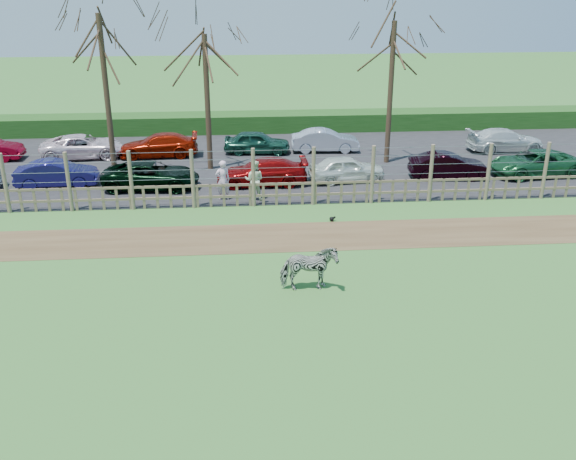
{
  "coord_description": "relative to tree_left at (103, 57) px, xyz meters",
  "views": [
    {
      "loc": [
        -0.58,
        -17.43,
        9.22
      ],
      "look_at": [
        1.0,
        2.5,
        1.1
      ],
      "focal_mm": 40.0,
      "sensor_mm": 36.0,
      "label": 1
    }
  ],
  "objects": [
    {
      "name": "dirt_strip",
      "position": [
        6.5,
        -8.0,
        -5.61
      ],
      "size": [
        34.0,
        2.8,
        0.01
      ],
      "primitive_type": "cube",
      "color": "brown",
      "rests_on": "ground"
    },
    {
      "name": "ground",
      "position": [
        6.5,
        -12.5,
        -5.62
      ],
      "size": [
        120.0,
        120.0,
        0.0
      ],
      "primitive_type": "plane",
      "color": "#598E42",
      "rests_on": "ground"
    },
    {
      "name": "car_11",
      "position": [
        10.63,
        3.86,
        -4.98
      ],
      "size": [
        3.69,
        1.43,
        1.2
      ],
      "primitive_type": "imported",
      "rotation": [
        0.0,
        0.0,
        1.53
      ],
      "color": "#B0B6C8",
      "rests_on": "asphalt"
    },
    {
      "name": "car_10",
      "position": [
        6.92,
        3.79,
        -4.98
      ],
      "size": [
        3.64,
        1.73,
        1.2
      ],
      "primitive_type": "imported",
      "rotation": [
        0.0,
        0.0,
        1.48
      ],
      "color": "#164231",
      "rests_on": "asphalt"
    },
    {
      "name": "hedge",
      "position": [
        6.5,
        9.0,
        -5.07
      ],
      "size": [
        46.0,
        2.0,
        1.1
      ],
      "primitive_type": "cube",
      "color": "#1E4716",
      "rests_on": "ground"
    },
    {
      "name": "car_1",
      "position": [
        -2.36,
        -1.23,
        -4.98
      ],
      "size": [
        3.73,
        1.54,
        1.2
      ],
      "primitive_type": "imported",
      "rotation": [
        0.0,
        0.0,
        1.65
      ],
      "color": "#171451",
      "rests_on": "asphalt"
    },
    {
      "name": "tree_right",
      "position": [
        13.5,
        1.5,
        -0.37
      ],
      "size": [
        4.8,
        4.8,
        7.35
      ],
      "color": "#3D2B1E",
      "rests_on": "ground"
    },
    {
      "name": "car_9",
      "position": [
        1.7,
        3.55,
        -4.98
      ],
      "size": [
        4.19,
        1.82,
        1.2
      ],
      "primitive_type": "imported",
      "rotation": [
        0.0,
        0.0,
        4.75
      ],
      "color": "#8C1304",
      "rests_on": "asphalt"
    },
    {
      "name": "tree_mid",
      "position": [
        4.5,
        1.0,
        -0.75
      ],
      "size": [
        4.8,
        4.8,
        6.83
      ],
      "color": "#3D2B1E",
      "rests_on": "ground"
    },
    {
      "name": "asphalt",
      "position": [
        6.5,
        2.0,
        -5.6
      ],
      "size": [
        44.0,
        13.0,
        0.04
      ],
      "primitive_type": "cube",
      "color": "#232326",
      "rests_on": "ground"
    },
    {
      "name": "tree_left",
      "position": [
        0.0,
        0.0,
        0.0
      ],
      "size": [
        4.8,
        4.8,
        7.88
      ],
      "color": "#3D2B1E",
      "rests_on": "ground"
    },
    {
      "name": "car_8",
      "position": [
        -2.22,
        3.61,
        -4.98
      ],
      "size": [
        4.52,
        2.48,
        1.2
      ],
      "primitive_type": "imported",
      "rotation": [
        0.0,
        0.0,
        1.69
      ],
      "color": "silver",
      "rests_on": "asphalt"
    },
    {
      "name": "car_2",
      "position": [
        1.94,
        -1.84,
        -4.98
      ],
      "size": [
        4.44,
        2.26,
        1.2
      ],
      "primitive_type": "imported",
      "rotation": [
        0.0,
        0.0,
        1.51
      ],
      "color": "black",
      "rests_on": "asphalt"
    },
    {
      "name": "car_3",
      "position": [
        6.96,
        -1.73,
        -4.98
      ],
      "size": [
        4.15,
        1.73,
        1.2
      ],
      "primitive_type": "imported",
      "rotation": [
        0.0,
        0.0,
        4.72
      ],
      "color": "maroon",
      "rests_on": "asphalt"
    },
    {
      "name": "car_13",
      "position": [
        20.43,
        3.18,
        -4.98
      ],
      "size": [
        4.19,
        1.82,
        1.2
      ],
      "primitive_type": "imported",
      "rotation": [
        0.0,
        0.0,
        1.6
      ],
      "color": "silver",
      "rests_on": "asphalt"
    },
    {
      "name": "crow",
      "position": [
        9.53,
        -6.5,
        -5.52
      ],
      "size": [
        0.25,
        0.18,
        0.2
      ],
      "color": "black",
      "rests_on": "ground"
    },
    {
      "name": "visitor_b",
      "position": [
        6.55,
        -3.74,
        -4.71
      ],
      "size": [
        0.97,
        0.83,
        1.72
      ],
      "primitive_type": "imported",
      "rotation": [
        0.0,
        0.0,
        2.91
      ],
      "color": "beige",
      "rests_on": "asphalt"
    },
    {
      "name": "car_5",
      "position": [
        15.78,
        -1.42,
        -4.98
      ],
      "size": [
        3.74,
        1.59,
        1.2
      ],
      "primitive_type": "imported",
      "rotation": [
        0.0,
        0.0,
        1.48
      ],
      "color": "black",
      "rests_on": "asphalt"
    },
    {
      "name": "fence",
      "position": [
        6.5,
        -4.5,
        -4.81
      ],
      "size": [
        30.16,
        0.16,
        2.5
      ],
      "color": "brown",
      "rests_on": "ground"
    },
    {
      "name": "zebra",
      "position": [
        7.96,
        -12.29,
        -4.88
      ],
      "size": [
        1.77,
        0.88,
        1.47
      ],
      "primitive_type": "imported",
      "rotation": [
        0.0,
        0.0,
        1.62
      ],
      "color": "gray",
      "rests_on": "ground"
    },
    {
      "name": "car_4",
      "position": [
        10.93,
        -1.5,
        -4.98
      ],
      "size": [
        3.68,
        1.89,
        1.2
      ],
      "primitive_type": "imported",
      "rotation": [
        0.0,
        0.0,
        1.71
      ],
      "color": "white",
      "rests_on": "asphalt"
    },
    {
      "name": "visitor_a",
      "position": [
        5.21,
        -3.63,
        -4.71
      ],
      "size": [
        0.7,
        0.53,
        1.72
      ],
      "primitive_type": "imported",
      "rotation": [
        0.0,
        0.0,
        3.35
      ],
      "color": "silver",
      "rests_on": "asphalt"
    },
    {
      "name": "car_6",
      "position": [
        20.06,
        -1.33,
        -4.98
      ],
      "size": [
        4.51,
        2.45,
        1.2
      ],
      "primitive_type": "imported",
      "rotation": [
        0.0,
        0.0,
        4.82
      ],
      "color": "#1B542D",
      "rests_on": "asphalt"
    }
  ]
}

